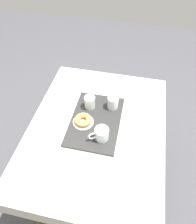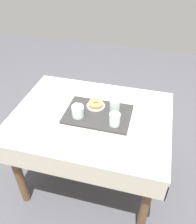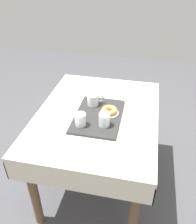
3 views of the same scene
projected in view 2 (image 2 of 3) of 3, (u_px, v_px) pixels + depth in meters
name	position (u px, v px, depth m)	size (l,w,h in m)	color
ground_plane	(92.00, 177.00, 2.14)	(6.00, 6.00, 0.00)	#47474C
dining_table	(91.00, 127.00, 1.75)	(1.14, 0.87, 0.73)	beige
serving_tray	(98.00, 114.00, 1.68)	(0.47, 0.32, 0.02)	#2D2D2D
tea_mug_left	(78.00, 111.00, 1.63)	(0.09, 0.12, 0.08)	silver
water_glass_near	(115.00, 120.00, 1.56)	(0.07, 0.07, 0.09)	silver
water_glass_far	(115.00, 106.00, 1.68)	(0.07, 0.07, 0.09)	silver
donut_plate_left	(96.00, 106.00, 1.74)	(0.13, 0.13, 0.01)	white
sugar_donut_left	(96.00, 103.00, 1.72)	(0.11, 0.11, 0.04)	tan
paper_napkin	(53.00, 108.00, 1.74)	(0.13, 0.14, 0.01)	white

